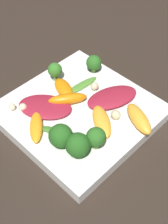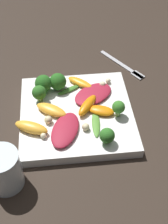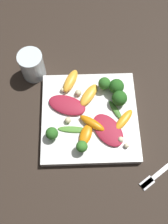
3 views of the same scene
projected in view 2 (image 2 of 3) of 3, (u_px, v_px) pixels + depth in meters
ground_plane at (77, 118)px, 0.73m from camera, size 2.40×2.40×0.00m
plate at (77, 114)px, 0.72m from camera, size 0.26×0.26×0.02m
drinking_glass at (3, 170)px, 0.58m from camera, size 0.07×0.07×0.08m
fork at (126, 67)px, 0.86m from camera, size 0.14×0.10×0.01m
radicchio_leaf_0 at (93, 94)px, 0.75m from camera, size 0.11×0.12×0.01m
radicchio_leaf_1 at (65, 130)px, 0.67m from camera, size 0.12×0.09×0.01m
orange_segment_0 at (51, 109)px, 0.71m from camera, size 0.07×0.08×0.02m
orange_segment_1 at (80, 83)px, 0.77m from camera, size 0.06×0.07×0.01m
orange_segment_2 at (31, 127)px, 0.67m from camera, size 0.06×0.08×0.02m
orange_segment_3 at (101, 111)px, 0.71m from camera, size 0.05×0.07×0.01m
orange_segment_4 at (87, 105)px, 0.71m from camera, size 0.07×0.06×0.02m
broccoli_floret_0 at (39, 93)px, 0.72m from camera, size 0.03×0.03×0.04m
broccoli_floret_1 at (107, 136)px, 0.64m from camera, size 0.03×0.03×0.04m
broccoli_floret_2 at (58, 82)px, 0.75m from camera, size 0.04×0.04×0.04m
broccoli_floret_3 at (43, 84)px, 0.74m from camera, size 0.04×0.04×0.05m
broccoli_floret_4 at (118, 108)px, 0.69m from camera, size 0.03×0.03×0.04m
arugula_sprig_0 at (69, 90)px, 0.76m from camera, size 0.04×0.06×0.01m
arugula_sprig_1 at (96, 123)px, 0.69m from camera, size 0.08×0.02×0.01m
macadamia_nut_0 at (108, 81)px, 0.78m from camera, size 0.01×0.01×0.01m
macadamia_nut_1 at (86, 127)px, 0.67m from camera, size 0.02×0.02×0.02m
macadamia_nut_2 at (43, 136)px, 0.66m from camera, size 0.01×0.01×0.01m
macadamia_nut_3 at (48, 120)px, 0.68m from camera, size 0.02×0.02×0.02m
macadamia_nut_4 at (103, 84)px, 0.77m from camera, size 0.02×0.02×0.02m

